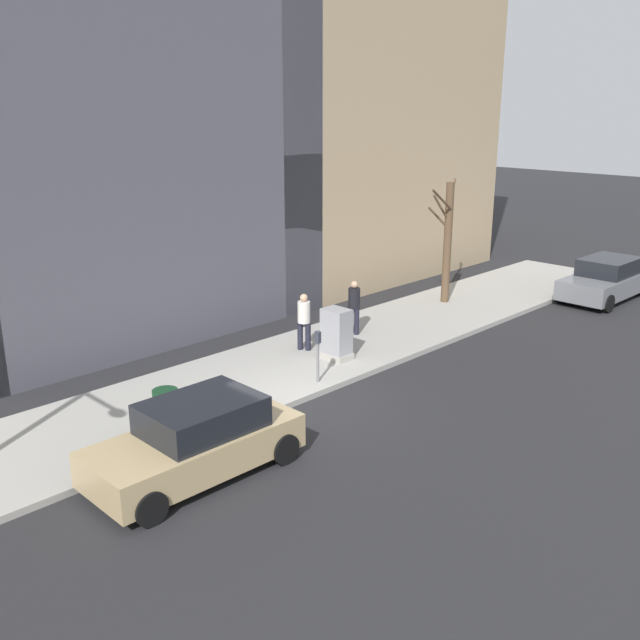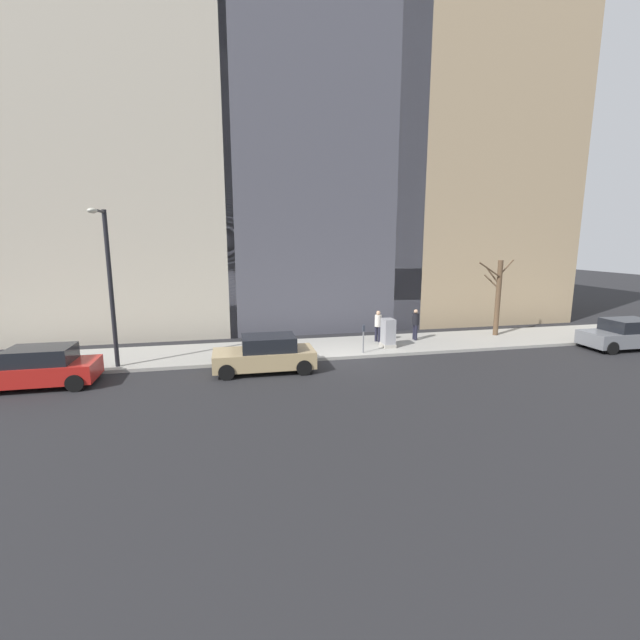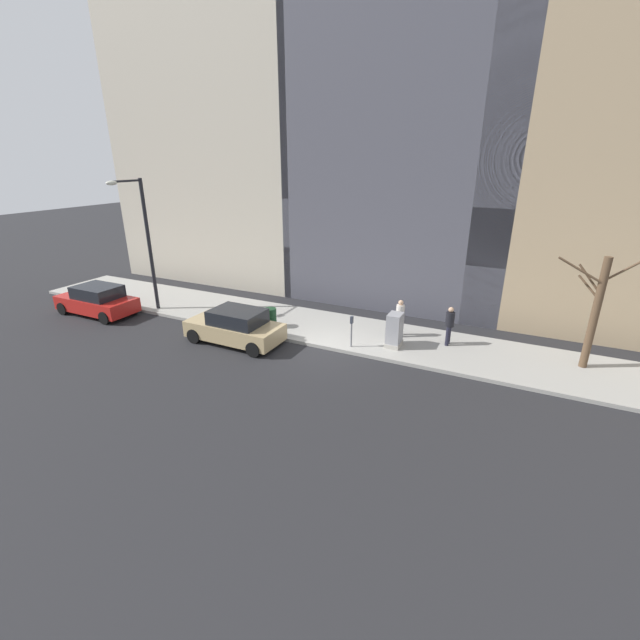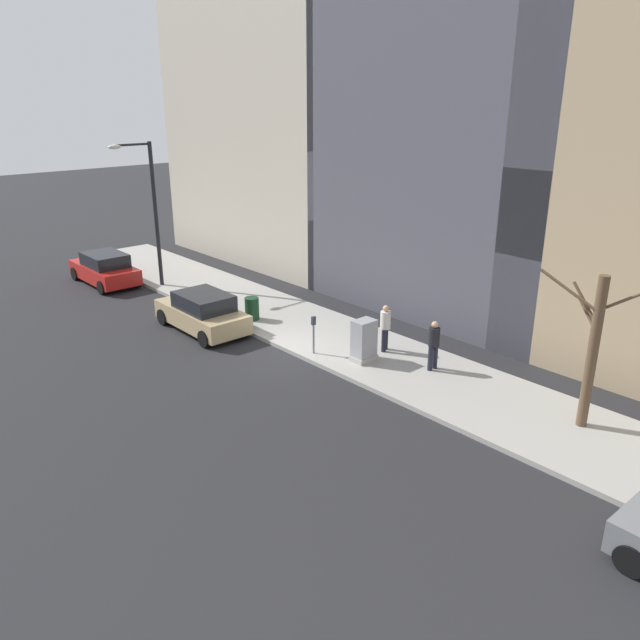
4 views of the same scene
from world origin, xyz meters
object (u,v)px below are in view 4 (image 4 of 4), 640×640
object	(u,v)px
bare_tree	(593,348)
pedestrian_near_meter	(434,343)
utility_box	(364,341)
parking_meter	(314,331)
trash_bin	(252,308)
office_tower_right	(324,38)
pedestrian_midblock	(385,325)
parked_car_tan	(202,312)
office_block_center	(511,3)
parked_car_red	(105,269)
streetlamp	(149,203)

from	to	relation	value
bare_tree	pedestrian_near_meter	bearing A→B (deg)	91.79
utility_box	pedestrian_near_meter	world-z (taller)	pedestrian_near_meter
parking_meter	pedestrian_near_meter	bearing A→B (deg)	-60.74
trash_bin	office_tower_right	xyz separation A→B (m)	(10.96, 7.90, 10.77)
utility_box	bare_tree	size ratio (longest dim) A/B	0.34
pedestrian_midblock	bare_tree	bearing A→B (deg)	-114.35
parked_car_tan	bare_tree	world-z (taller)	bare_tree
pedestrian_midblock	office_tower_right	distance (m)	19.46
office_block_center	office_tower_right	distance (m)	11.73
bare_tree	office_block_center	world-z (taller)	office_block_center
parked_car_red	pedestrian_near_meter	size ratio (longest dim) A/B	2.53
pedestrian_midblock	office_block_center	bearing A→B (deg)	-13.37
parked_car_red	pedestrian_midblock	distance (m)	15.20
parked_car_red	parking_meter	bearing A→B (deg)	-83.12
parking_meter	streetlamp	size ratio (longest dim) A/B	0.21
parking_meter	office_tower_right	xyz separation A→B (m)	(11.41, 12.12, 10.39)
pedestrian_near_meter	pedestrian_midblock	distance (m)	2.11
parked_car_tan	office_tower_right	world-z (taller)	office_tower_right
streetlamp	trash_bin	distance (m)	7.56
parked_car_red	pedestrian_midblock	bearing A→B (deg)	-76.22
streetlamp	pedestrian_near_meter	world-z (taller)	streetlamp
utility_box	office_tower_right	size ratio (longest dim) A/B	0.06
parked_car_red	utility_box	world-z (taller)	utility_box
parked_car_red	office_block_center	xyz separation A→B (m)	(12.36, -12.88, 11.22)
streetlamp	trash_bin	xyz separation A→B (m)	(0.62, -6.71, -3.42)
pedestrian_midblock	office_block_center	size ratio (longest dim) A/B	0.07
utility_box	trash_bin	distance (m)	5.82
trash_bin	parking_meter	bearing A→B (deg)	-96.09
utility_box	office_block_center	world-z (taller)	office_block_center
parking_meter	office_tower_right	bearing A→B (deg)	46.72
bare_tree	office_tower_right	size ratio (longest dim) A/B	0.19
streetlamp	trash_bin	world-z (taller)	streetlamp
utility_box	office_tower_right	xyz separation A→B (m)	(10.56, 13.70, 10.52)
parking_meter	pedestrian_midblock	bearing A→B (deg)	-36.02
trash_bin	office_tower_right	distance (m)	17.28
parked_car_red	office_tower_right	distance (m)	16.84
streetlamp	bare_tree	distance (m)	19.69
pedestrian_near_meter	parking_meter	bearing A→B (deg)	121.21
parked_car_red	office_block_center	distance (m)	21.08
pedestrian_near_meter	office_tower_right	distance (m)	20.99
parked_car_tan	parking_meter	size ratio (longest dim) A/B	3.12
parked_car_tan	parked_car_red	distance (m)	8.52
parking_meter	office_block_center	distance (m)	15.39
pedestrian_near_meter	utility_box	bearing A→B (deg)	121.95
trash_bin	office_block_center	world-z (taller)	office_block_center
parked_car_red	pedestrian_near_meter	world-z (taller)	pedestrian_near_meter
pedestrian_near_meter	office_tower_right	world-z (taller)	office_tower_right
streetlamp	parked_car_red	bearing A→B (deg)	120.87
bare_tree	office_tower_right	bearing A→B (deg)	65.88
office_tower_right	streetlamp	bearing A→B (deg)	-174.14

